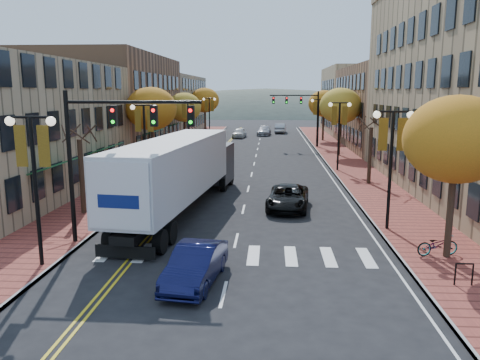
% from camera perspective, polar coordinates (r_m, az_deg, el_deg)
% --- Properties ---
extents(ground, '(200.00, 200.00, 0.00)m').
position_cam_1_polar(ground, '(18.61, -1.40, -11.20)').
color(ground, black).
rests_on(ground, ground).
extents(sidewalk_left, '(4.00, 85.00, 0.15)m').
position_cam_1_polar(sidewalk_left, '(51.26, -8.20, 2.91)').
color(sidewalk_left, brown).
rests_on(sidewalk_left, ground).
extents(sidewalk_right, '(4.00, 85.00, 0.15)m').
position_cam_1_polar(sidewalk_right, '(50.71, 12.15, 2.69)').
color(sidewalk_right, brown).
rests_on(sidewalk_right, ground).
extents(building_left_mid, '(12.00, 24.00, 11.00)m').
position_cam_1_polar(building_left_mid, '(56.36, -15.69, 8.86)').
color(building_left_mid, brown).
rests_on(building_left_mid, ground).
extents(building_left_far, '(12.00, 26.00, 9.50)m').
position_cam_1_polar(building_left_far, '(80.39, -9.73, 9.00)').
color(building_left_far, '#9E8966').
rests_on(building_left_far, ground).
extents(building_right_mid, '(15.00, 24.00, 10.00)m').
position_cam_1_polar(building_right_mid, '(61.59, 19.91, 8.28)').
color(building_right_mid, brown).
rests_on(building_right_mid, ground).
extents(building_right_far, '(15.00, 20.00, 11.00)m').
position_cam_1_polar(building_right_far, '(82.95, 15.74, 9.33)').
color(building_right_far, '#9E8966').
rests_on(building_right_far, ground).
extents(tree_left_a, '(0.28, 0.28, 4.20)m').
position_cam_1_polar(tree_left_a, '(27.72, -18.74, 0.40)').
color(tree_left_a, '#382619').
rests_on(tree_left_a, sidewalk_left).
extents(tree_left_b, '(4.48, 4.48, 7.21)m').
position_cam_1_polar(tree_left_b, '(42.55, -10.76, 8.52)').
color(tree_left_b, '#382619').
rests_on(tree_left_b, sidewalk_left).
extents(tree_left_c, '(4.16, 4.16, 6.69)m').
position_cam_1_polar(tree_left_c, '(58.19, -6.80, 8.78)').
color(tree_left_c, '#382619').
rests_on(tree_left_c, sidewalk_left).
extents(tree_left_d, '(4.61, 4.61, 7.42)m').
position_cam_1_polar(tree_left_d, '(75.94, -4.32, 9.68)').
color(tree_left_d, '#382619').
rests_on(tree_left_d, sidewalk_left).
extents(tree_right_a, '(4.16, 4.16, 6.69)m').
position_cam_1_polar(tree_right_a, '(20.66, 24.88, 4.48)').
color(tree_right_a, '#382619').
rests_on(tree_right_a, sidewalk_right).
extents(tree_right_b, '(0.28, 0.28, 4.20)m').
position_cam_1_polar(tree_right_b, '(36.27, 15.55, 2.89)').
color(tree_right_b, '#382619').
rests_on(tree_right_b, sidewalk_right).
extents(tree_right_c, '(4.48, 4.48, 7.21)m').
position_cam_1_polar(tree_right_c, '(51.75, 12.14, 8.82)').
color(tree_right_c, '#382619').
rests_on(tree_right_c, sidewalk_right).
extents(tree_right_d, '(4.35, 4.35, 7.00)m').
position_cam_1_polar(tree_right_d, '(67.62, 10.18, 9.15)').
color(tree_right_d, '#382619').
rests_on(tree_right_d, sidewalk_right).
extents(lamp_left_a, '(1.96, 0.36, 6.05)m').
position_cam_1_polar(lamp_left_a, '(19.62, -23.86, 2.03)').
color(lamp_left_a, black).
rests_on(lamp_left_a, ground).
extents(lamp_left_b, '(1.96, 0.36, 6.05)m').
position_cam_1_polar(lamp_left_b, '(34.51, -11.57, 6.10)').
color(lamp_left_b, black).
rests_on(lamp_left_b, ground).
extents(lamp_left_c, '(1.96, 0.36, 6.05)m').
position_cam_1_polar(lamp_left_c, '(52.05, -6.35, 7.74)').
color(lamp_left_c, black).
rests_on(lamp_left_c, ground).
extents(lamp_left_d, '(1.96, 0.36, 6.05)m').
position_cam_1_polar(lamp_left_d, '(69.83, -3.76, 8.52)').
color(lamp_left_d, black).
rests_on(lamp_left_d, ground).
extents(lamp_right_a, '(1.96, 0.36, 6.05)m').
position_cam_1_polar(lamp_right_a, '(24.08, 18.02, 3.88)').
color(lamp_right_a, black).
rests_on(lamp_right_a, ground).
extents(lamp_right_b, '(1.96, 0.36, 6.05)m').
position_cam_1_polar(lamp_right_b, '(41.70, 12.00, 6.84)').
color(lamp_right_b, black).
rests_on(lamp_right_b, ground).
extents(lamp_right_c, '(1.96, 0.36, 6.05)m').
position_cam_1_polar(lamp_right_c, '(59.54, 9.55, 8.02)').
color(lamp_right_c, black).
rests_on(lamp_right_c, ground).
extents(traffic_mast_near, '(6.10, 0.35, 7.00)m').
position_cam_1_polar(traffic_mast_near, '(21.48, -15.49, 4.93)').
color(traffic_mast_near, black).
rests_on(traffic_mast_near, ground).
extents(traffic_mast_far, '(6.10, 0.34, 7.00)m').
position_cam_1_polar(traffic_mast_far, '(59.35, 7.61, 8.68)').
color(traffic_mast_far, black).
rests_on(traffic_mast_far, ground).
extents(semi_truck, '(4.70, 17.74, 4.39)m').
position_cam_1_polar(semi_truck, '(27.18, -7.10, 1.36)').
color(semi_truck, black).
rests_on(semi_truck, ground).
extents(navy_sedan, '(2.05, 4.47, 1.42)m').
position_cam_1_polar(navy_sedan, '(17.46, -5.45, -10.25)').
color(navy_sedan, black).
rests_on(navy_sedan, ground).
extents(black_suv, '(2.85, 5.28, 1.41)m').
position_cam_1_polar(black_suv, '(28.21, 5.87, -2.12)').
color(black_suv, black).
rests_on(black_suv, ground).
extents(car_far_white, '(2.27, 4.60, 1.51)m').
position_cam_1_polar(car_far_white, '(71.89, -0.08, 5.78)').
color(car_far_white, silver).
rests_on(car_far_white, ground).
extents(car_far_silver, '(2.44, 5.12, 1.44)m').
position_cam_1_polar(car_far_silver, '(75.99, 2.94, 6.01)').
color(car_far_silver, '#93939A').
rests_on(car_far_silver, ground).
extents(car_far_oncoming, '(2.11, 4.97, 1.59)m').
position_cam_1_polar(car_far_oncoming, '(80.50, 4.96, 6.30)').
color(car_far_oncoming, '#AAABB2').
rests_on(car_far_oncoming, ground).
extents(bicycle, '(1.89, 0.99, 0.94)m').
position_cam_1_polar(bicycle, '(21.48, 22.94, -7.27)').
color(bicycle, gray).
rests_on(bicycle, sidewalk_right).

